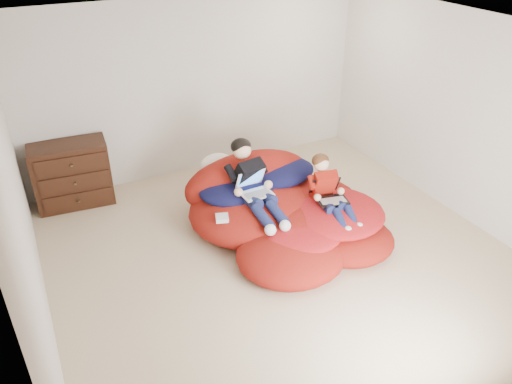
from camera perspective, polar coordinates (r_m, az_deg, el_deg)
name	(u,v)px	position (r m, az deg, el deg)	size (l,w,h in m)	color
room_shell	(281,239)	(5.68, 2.87, -5.43)	(5.10, 5.10, 2.77)	#C6AF8D
dresser	(72,174)	(6.98, -20.28, 1.90)	(1.00, 0.58, 0.87)	#331A0E
beanbag_pile	(281,210)	(6.13, 2.89, -2.06)	(2.18, 2.26, 0.87)	#9E1A11
cream_pillow	(216,164)	(6.43, -4.56, 3.24)	(0.43, 0.27, 0.27)	white
older_boy	(252,180)	(5.86, -0.50, 1.42)	(0.39, 1.13, 0.76)	black
younger_boy	(329,189)	(5.91, 8.32, 0.38)	(0.34, 0.89, 0.66)	#A61B0E
laptop_white	(254,187)	(5.85, -0.23, 0.58)	(0.37, 0.36, 0.25)	silver
laptop_black	(329,194)	(5.93, 8.35, -0.18)	(0.40, 0.43, 0.24)	black
power_adapter	(222,218)	(5.68, -3.90, -2.98)	(0.14, 0.14, 0.05)	silver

